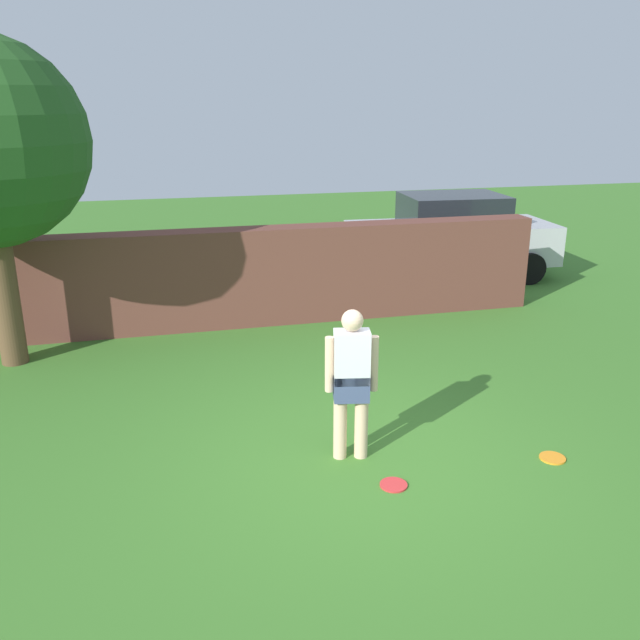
{
  "coord_description": "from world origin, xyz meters",
  "views": [
    {
      "loc": [
        -1.93,
        -5.87,
        3.59
      ],
      "look_at": [
        -0.06,
        1.69,
        1.0
      ],
      "focal_mm": 37.59,
      "sensor_mm": 36.0,
      "label": 1
    }
  ],
  "objects_px": {
    "car": "(451,236)",
    "frisbee_red": "(394,485)",
    "frisbee_orange": "(552,458)",
    "person": "(351,378)"
  },
  "relations": [
    {
      "from": "frisbee_orange",
      "to": "frisbee_red",
      "type": "bearing_deg",
      "value": -177.25
    },
    {
      "from": "car",
      "to": "frisbee_orange",
      "type": "height_order",
      "value": "car"
    },
    {
      "from": "car",
      "to": "frisbee_red",
      "type": "xyz_separation_m",
      "value": [
        -3.88,
        -7.32,
        -0.85
      ]
    },
    {
      "from": "car",
      "to": "frisbee_orange",
      "type": "xyz_separation_m",
      "value": [
        -2.09,
        -7.24,
        -0.85
      ]
    },
    {
      "from": "person",
      "to": "car",
      "type": "relative_size",
      "value": 0.38
    },
    {
      "from": "person",
      "to": "frisbee_orange",
      "type": "bearing_deg",
      "value": -4.32
    },
    {
      "from": "frisbee_orange",
      "to": "frisbee_red",
      "type": "relative_size",
      "value": 1.0
    },
    {
      "from": "frisbee_red",
      "to": "frisbee_orange",
      "type": "bearing_deg",
      "value": 2.75
    },
    {
      "from": "frisbee_red",
      "to": "person",
      "type": "bearing_deg",
      "value": 111.46
    },
    {
      "from": "car",
      "to": "frisbee_red",
      "type": "bearing_deg",
      "value": 65.54
    }
  ]
}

